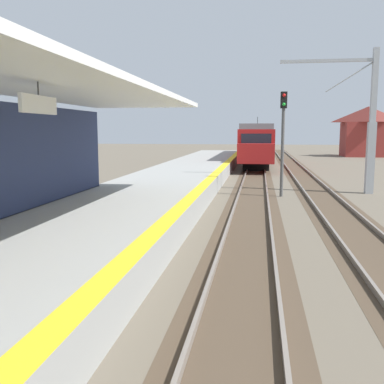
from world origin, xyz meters
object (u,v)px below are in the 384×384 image
Objects in this scene: rail_signal_post at (283,133)px; catenary_pylon_far_side at (366,125)px; approaching_train at (257,143)px; distant_trackside_house at (367,131)px.

catenary_pylon_far_side is (4.34, 1.84, 0.41)m from rail_signal_post.
catenary_pylon_far_side is at bearing 22.99° from rail_signal_post.
rail_signal_post is at bearing -157.01° from catenary_pylon_far_side.
catenary_pylon_far_side is (5.74, -18.85, 1.43)m from approaching_train.
rail_signal_post is 0.79× the size of distant_trackside_house.
distant_trackside_house reaches higher than approaching_train.
approaching_train is 2.97× the size of distant_trackside_house.
catenary_pylon_far_side reaches higher than approaching_train.
approaching_train is 3.77× the size of rail_signal_post.
distant_trackside_house reaches higher than rail_signal_post.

